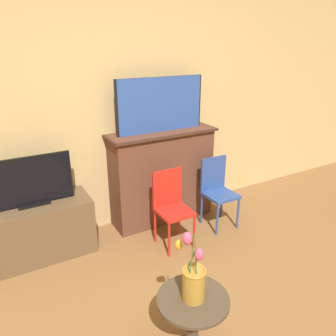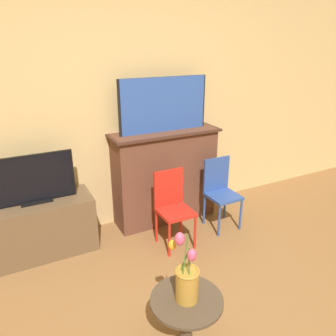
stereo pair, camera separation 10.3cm
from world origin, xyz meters
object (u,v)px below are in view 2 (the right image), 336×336
painting (164,105)px  vase_tulips (187,280)px  tv_monitor (33,180)px  chair_red (173,204)px  chair_blue (220,189)px

painting → vase_tulips: (-0.68, -1.64, -0.71)m
tv_monitor → chair_red: (1.18, -0.42, -0.32)m
painting → vase_tulips: bearing=-112.5°
chair_blue → vase_tulips: vase_tulips is taller
tv_monitor → vase_tulips: (0.65, -1.58, -0.16)m
chair_blue → vase_tulips: size_ratio=1.54×
chair_red → painting: bearing=72.4°
chair_blue → tv_monitor: bearing=169.0°
chair_red → vase_tulips: (-0.53, -1.16, 0.16)m
tv_monitor → chair_red: 1.29m
painting → tv_monitor: painting is taller
vase_tulips → painting: bearing=67.5°
tv_monitor → chair_red: tv_monitor is taller
painting → tv_monitor: (-1.33, -0.06, -0.55)m
chair_blue → vase_tulips: 1.69m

